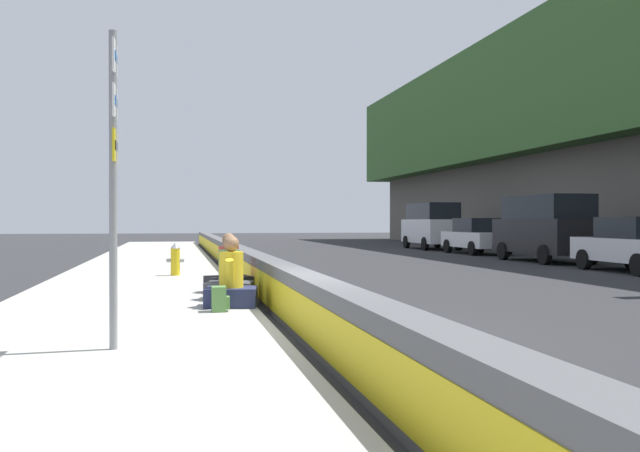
% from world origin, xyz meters
% --- Properties ---
extents(ground_plane, '(160.00, 160.00, 0.00)m').
position_xyz_m(ground_plane, '(0.00, 0.00, 0.00)').
color(ground_plane, '#2B2B2D').
rests_on(ground_plane, ground).
extents(sidewalk_strip, '(80.00, 4.40, 0.14)m').
position_xyz_m(sidewalk_strip, '(0.00, 2.65, 0.07)').
color(sidewalk_strip, '#A8A59E').
rests_on(sidewalk_strip, ground_plane).
extents(jersey_barrier, '(76.00, 0.45, 0.85)m').
position_xyz_m(jersey_barrier, '(0.00, 0.00, 0.42)').
color(jersey_barrier, '#545456').
rests_on(jersey_barrier, ground_plane).
extents(route_sign_post, '(0.44, 0.09, 3.60)m').
position_xyz_m(route_sign_post, '(-1.27, 2.48, 2.23)').
color(route_sign_post, gray).
rests_on(route_sign_post, sidewalk_strip).
extents(fire_hydrant, '(0.26, 0.46, 0.88)m').
position_xyz_m(fire_hydrant, '(9.51, 1.79, 0.59)').
color(fire_hydrant, gold).
rests_on(fire_hydrant, sidewalk_strip).
extents(seated_person_foreground, '(0.86, 0.97, 1.20)m').
position_xyz_m(seated_person_foreground, '(2.44, 0.86, 0.51)').
color(seated_person_foreground, '#23284C').
rests_on(seated_person_foreground, sidewalk_strip).
extents(seated_person_middle, '(0.90, 0.99, 1.17)m').
position_xyz_m(seated_person_middle, '(3.61, 0.81, 0.51)').
color(seated_person_middle, '#424247').
rests_on(seated_person_middle, sidewalk_strip).
extents(seated_person_rear, '(0.91, 1.01, 1.20)m').
position_xyz_m(seated_person_rear, '(4.86, 0.72, 0.52)').
color(seated_person_rear, black).
rests_on(seated_person_rear, sidewalk_strip).
extents(backpack, '(0.32, 0.28, 0.40)m').
position_xyz_m(backpack, '(1.81, 1.10, 0.33)').
color(backpack, '#4C7A3D').
rests_on(backpack, sidewalk_strip).
extents(parked_car_third, '(4.55, 2.04, 1.71)m').
position_xyz_m(parked_car_third, '(9.64, -12.08, 0.86)').
color(parked_car_third, silver).
rests_on(parked_car_third, ground_plane).
extents(parked_car_fourth, '(5.10, 2.11, 2.56)m').
position_xyz_m(parked_car_fourth, '(15.22, -12.20, 1.35)').
color(parked_car_fourth, black).
rests_on(parked_car_fourth, ground_plane).
extents(parked_car_midline, '(4.52, 1.99, 1.71)m').
position_xyz_m(parked_car_midline, '(21.77, -12.32, 0.86)').
color(parked_car_midline, silver).
rests_on(parked_car_midline, ground_plane).
extents(parked_car_far, '(5.14, 2.18, 2.56)m').
position_xyz_m(parked_car_far, '(27.54, -12.24, 1.35)').
color(parked_car_far, silver).
rests_on(parked_car_far, ground_plane).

